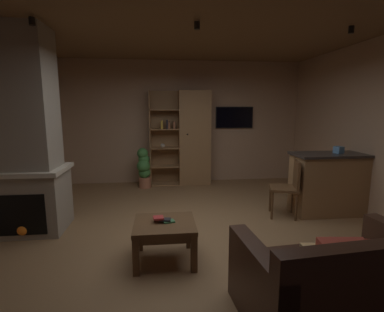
# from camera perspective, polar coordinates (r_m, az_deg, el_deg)

# --- Properties ---
(floor) EXTENTS (5.66, 6.11, 0.02)m
(floor) POSITION_cam_1_polar(r_m,az_deg,el_deg) (4.08, 0.64, -15.80)
(floor) COLOR olive
(floor) RESTS_ON ground
(wall_back) EXTENTS (5.78, 0.06, 2.79)m
(wall_back) POSITION_cam_1_polar(r_m,az_deg,el_deg) (6.77, -2.52, 6.64)
(wall_back) COLOR tan
(wall_back) RESTS_ON ground
(ceiling) EXTENTS (5.66, 6.11, 0.02)m
(ceiling) POSITION_cam_1_polar(r_m,az_deg,el_deg) (3.84, 0.73, 25.66)
(ceiling) COLOR brown
(window_pane_back) EXTENTS (0.70, 0.01, 0.86)m
(window_pane_back) POSITION_cam_1_polar(r_m,az_deg,el_deg) (6.75, -4.52, 4.18)
(window_pane_back) COLOR white
(stone_fireplace) EXTENTS (0.98, 0.81, 2.79)m
(stone_fireplace) POSITION_cam_1_polar(r_m,az_deg,el_deg) (4.55, -30.00, 2.29)
(stone_fireplace) COLOR gray
(stone_fireplace) RESTS_ON ground
(bookshelf_cabinet) EXTENTS (1.36, 0.41, 2.11)m
(bookshelf_cabinet) POSITION_cam_1_polar(r_m,az_deg,el_deg) (6.55, -0.29, 3.52)
(bookshelf_cabinet) COLOR #997047
(bookshelf_cabinet) RESTS_ON ground
(kitchen_bar_counter) EXTENTS (1.38, 0.60, 1.01)m
(kitchen_bar_counter) POSITION_cam_1_polar(r_m,az_deg,el_deg) (5.31, 26.22, -4.86)
(kitchen_bar_counter) COLOR #997047
(kitchen_bar_counter) RESTS_ON ground
(tissue_box) EXTENTS (0.15, 0.15, 0.11)m
(tissue_box) POSITION_cam_1_polar(r_m,az_deg,el_deg) (5.24, 27.05, 1.10)
(tissue_box) COLOR #598CBF
(tissue_box) RESTS_ON kitchen_bar_counter
(leather_couch) EXTENTS (1.65, 1.07, 0.84)m
(leather_couch) POSITION_cam_1_polar(r_m,az_deg,el_deg) (2.85, 27.36, -21.87)
(leather_couch) COLOR #382116
(leather_couch) RESTS_ON ground
(coffee_table) EXTENTS (0.69, 0.62, 0.46)m
(coffee_table) POSITION_cam_1_polar(r_m,az_deg,el_deg) (3.38, -5.44, -14.32)
(coffee_table) COLOR brown
(coffee_table) RESTS_ON ground
(table_book_0) EXTENTS (0.15, 0.12, 0.02)m
(table_book_0) POSITION_cam_1_polar(r_m,az_deg,el_deg) (3.34, -4.63, -12.78)
(table_book_0) COLOR #387247
(table_book_0) RESTS_ON coffee_table
(table_book_1) EXTENTS (0.14, 0.10, 0.02)m
(table_book_1) POSITION_cam_1_polar(r_m,az_deg,el_deg) (3.35, -5.36, -12.44)
(table_book_1) COLOR black
(table_book_1) RESTS_ON coffee_table
(table_book_2) EXTENTS (0.13, 0.12, 0.02)m
(table_book_2) POSITION_cam_1_polar(r_m,az_deg,el_deg) (3.35, -6.66, -12.07)
(table_book_2) COLOR #B22D2D
(table_book_2) RESTS_ON coffee_table
(dining_chair) EXTENTS (0.52, 0.52, 0.92)m
(dining_chair) POSITION_cam_1_polar(r_m,az_deg,el_deg) (4.86, 18.64, -5.36)
(dining_chair) COLOR brown
(dining_chair) RESTS_ON ground
(potted_floor_plant) EXTENTS (0.30, 0.31, 0.88)m
(potted_floor_plant) POSITION_cam_1_polar(r_m,az_deg,el_deg) (6.38, -9.50, -2.19)
(potted_floor_plant) COLOR #B77051
(potted_floor_plant) RESTS_ON ground
(wall_mounted_tv) EXTENTS (0.88, 0.06, 0.50)m
(wall_mounted_tv) POSITION_cam_1_polar(r_m,az_deg,el_deg) (6.91, 8.37, 7.56)
(wall_mounted_tv) COLOR black
(track_light_spot_0) EXTENTS (0.07, 0.07, 0.09)m
(track_light_spot_0) POSITION_cam_1_polar(r_m,az_deg,el_deg) (4.11, -29.13, 22.27)
(track_light_spot_0) COLOR black
(track_light_spot_1) EXTENTS (0.07, 0.07, 0.09)m
(track_light_spot_1) POSITION_cam_1_polar(r_m,az_deg,el_deg) (3.84, 1.02, 24.42)
(track_light_spot_1) COLOR black
(track_light_spot_2) EXTENTS (0.07, 0.07, 0.09)m
(track_light_spot_2) POSITION_cam_1_polar(r_m,az_deg,el_deg) (4.51, 29.00, 21.04)
(track_light_spot_2) COLOR black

